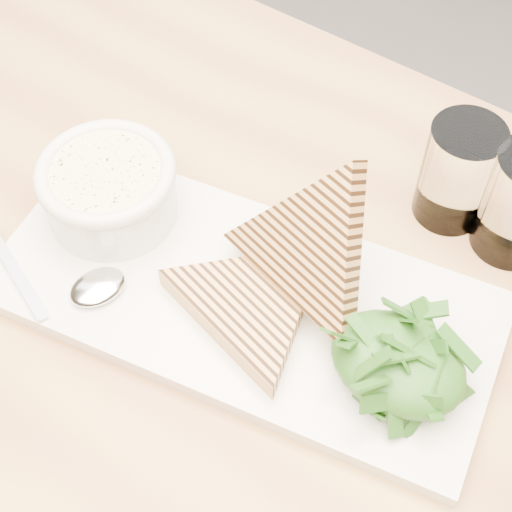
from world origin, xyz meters
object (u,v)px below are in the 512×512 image
Objects in this scene: platter at (243,299)px; soup_bowl at (110,195)px; table_top at (313,428)px; glass_near at (458,173)px.

soup_bowl is at bearing 177.16° from platter.
soup_bowl is at bearing 166.16° from table_top.
glass_near is (0.10, 0.20, 0.04)m from platter.
platter reaches higher than table_top.
glass_near is (-0.01, 0.26, 0.07)m from table_top.
soup_bowl is (-0.15, 0.01, 0.03)m from platter.
soup_bowl is 0.32m from glass_near.
table_top is 2.82× the size of platter.
table_top is at bearing -88.06° from glass_near.
soup_bowl is at bearing -142.79° from glass_near.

